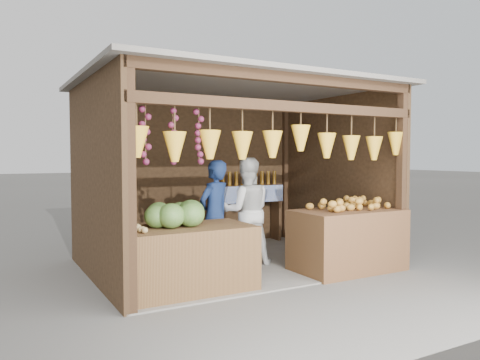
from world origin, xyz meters
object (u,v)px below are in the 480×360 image
(vendor_seated, at_px, (120,218))
(man_standing, at_px, (214,215))
(counter_right, at_px, (348,240))
(woman_standing, at_px, (246,211))
(counter_left, at_px, (182,260))

(vendor_seated, bearing_deg, man_standing, 170.95)
(counter_right, height_order, woman_standing, woman_standing)
(man_standing, xyz_separation_m, woman_standing, (0.56, 0.07, 0.02))
(man_standing, relative_size, woman_standing, 0.98)
(counter_left, height_order, man_standing, man_standing)
(man_standing, bearing_deg, woman_standing, 162.83)
(counter_left, bearing_deg, counter_right, -3.33)
(counter_left, distance_m, woman_standing, 1.68)
(woman_standing, bearing_deg, vendor_seated, 17.64)
(counter_right, xyz_separation_m, man_standing, (-1.62, 0.94, 0.35))
(man_standing, bearing_deg, counter_right, 125.23)
(woman_standing, distance_m, vendor_seated, 1.86)
(man_standing, distance_m, woman_standing, 0.56)
(counter_left, xyz_separation_m, man_standing, (0.81, 0.80, 0.39))
(man_standing, xyz_separation_m, vendor_seated, (-1.30, 0.15, 0.03))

